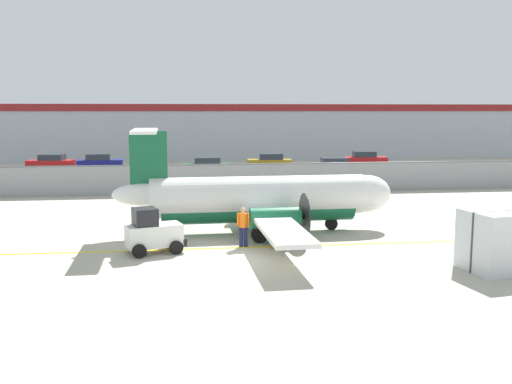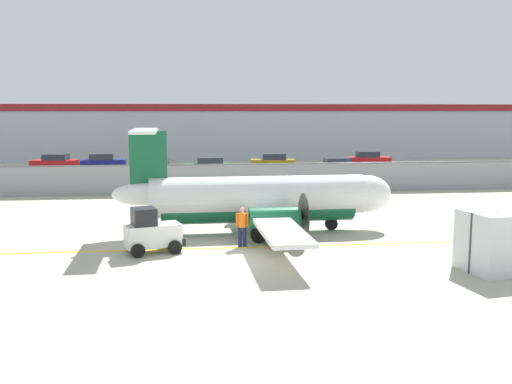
{
  "view_description": "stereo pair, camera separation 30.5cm",
  "coord_description": "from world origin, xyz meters",
  "px_view_note": "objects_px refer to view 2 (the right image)",
  "views": [
    {
      "loc": [
        -2.39,
        -21.5,
        5.77
      ],
      "look_at": [
        1.04,
        6.0,
        1.8
      ],
      "focal_mm": 40.0,
      "sensor_mm": 36.0,
      "label": 1
    },
    {
      "loc": [
        -2.09,
        -21.54,
        5.77
      ],
      "look_at": [
        1.04,
        6.0,
        1.8
      ],
      "focal_mm": 40.0,
      "sensor_mm": 36.0,
      "label": 2
    }
  ],
  "objects_px": {
    "parked_car_1": "(103,162)",
    "ground_crew_worker": "(242,225)",
    "parked_car_2": "(154,170)",
    "traffic_cone_near_left": "(274,241)",
    "traffic_cone_far_left": "(144,225)",
    "parked_car_6": "(369,159)",
    "commuter_airplane": "(263,199)",
    "cargo_container": "(499,241)",
    "traffic_cone_near_right": "(140,235)",
    "parked_car_0": "(55,163)",
    "parked_car_5": "(336,167)",
    "baggage_tug": "(152,232)",
    "parked_car_4": "(273,162)",
    "parked_car_3": "(209,166)"
  },
  "relations": [
    {
      "from": "traffic_cone_near_right",
      "to": "parked_car_0",
      "type": "bearing_deg",
      "value": 109.1
    },
    {
      "from": "parked_car_1",
      "to": "parked_car_5",
      "type": "xyz_separation_m",
      "value": [
        20.88,
        -7.29,
        0.0
      ]
    },
    {
      "from": "baggage_tug",
      "to": "parked_car_4",
      "type": "distance_m",
      "value": 32.15
    },
    {
      "from": "ground_crew_worker",
      "to": "traffic_cone_near_left",
      "type": "bearing_deg",
      "value": -99.68
    },
    {
      "from": "parked_car_6",
      "to": "commuter_airplane",
      "type": "bearing_deg",
      "value": -110.1
    },
    {
      "from": "ground_crew_worker",
      "to": "cargo_container",
      "type": "bearing_deg",
      "value": -111.16
    },
    {
      "from": "traffic_cone_near_right",
      "to": "parked_car_1",
      "type": "height_order",
      "value": "parked_car_1"
    },
    {
      "from": "baggage_tug",
      "to": "parked_car_5",
      "type": "relative_size",
      "value": 0.6
    },
    {
      "from": "ground_crew_worker",
      "to": "parked_car_1",
      "type": "bearing_deg",
      "value": 25.41
    },
    {
      "from": "parked_car_0",
      "to": "parked_car_4",
      "type": "xyz_separation_m",
      "value": [
        20.61,
        -1.73,
        0.0
      ]
    },
    {
      "from": "traffic_cone_near_right",
      "to": "parked_car_6",
      "type": "height_order",
      "value": "parked_car_6"
    },
    {
      "from": "parked_car_5",
      "to": "baggage_tug",
      "type": "bearing_deg",
      "value": 61.75
    },
    {
      "from": "traffic_cone_far_left",
      "to": "parked_car_6",
      "type": "relative_size",
      "value": 0.15
    },
    {
      "from": "commuter_airplane",
      "to": "parked_car_3",
      "type": "distance_m",
      "value": 23.56
    },
    {
      "from": "cargo_container",
      "to": "traffic_cone_near_right",
      "type": "bearing_deg",
      "value": 145.13
    },
    {
      "from": "parked_car_3",
      "to": "parked_car_4",
      "type": "bearing_deg",
      "value": -149.96
    },
    {
      "from": "parked_car_1",
      "to": "parked_car_3",
      "type": "distance_m",
      "value": 11.32
    },
    {
      "from": "commuter_airplane",
      "to": "parked_car_5",
      "type": "relative_size",
      "value": 3.79
    },
    {
      "from": "parked_car_1",
      "to": "baggage_tug",
      "type": "bearing_deg",
      "value": -81.48
    },
    {
      "from": "ground_crew_worker",
      "to": "traffic_cone_near_left",
      "type": "xyz_separation_m",
      "value": [
        1.31,
        -0.39,
        -0.64
      ]
    },
    {
      "from": "baggage_tug",
      "to": "parked_car_0",
      "type": "distance_m",
      "value": 34.35
    },
    {
      "from": "ground_crew_worker",
      "to": "parked_car_1",
      "type": "relative_size",
      "value": 0.4
    },
    {
      "from": "traffic_cone_near_right",
      "to": "parked_car_5",
      "type": "height_order",
      "value": "parked_car_5"
    },
    {
      "from": "parked_car_2",
      "to": "ground_crew_worker",
      "type": "bearing_deg",
      "value": 106.67
    },
    {
      "from": "parked_car_1",
      "to": "ground_crew_worker",
      "type": "bearing_deg",
      "value": -74.93
    },
    {
      "from": "baggage_tug",
      "to": "ground_crew_worker",
      "type": "height_order",
      "value": "baggage_tug"
    },
    {
      "from": "cargo_container",
      "to": "parked_car_5",
      "type": "bearing_deg",
      "value": 77.07
    },
    {
      "from": "baggage_tug",
      "to": "parked_car_2",
      "type": "height_order",
      "value": "baggage_tug"
    },
    {
      "from": "commuter_airplane",
      "to": "parked_car_3",
      "type": "bearing_deg",
      "value": 92.75
    },
    {
      "from": "traffic_cone_near_right",
      "to": "parked_car_4",
      "type": "relative_size",
      "value": 0.15
    },
    {
      "from": "commuter_airplane",
      "to": "traffic_cone_near_right",
      "type": "relative_size",
      "value": 25.07
    },
    {
      "from": "parked_car_4",
      "to": "parked_car_2",
      "type": "bearing_deg",
      "value": 33.77
    },
    {
      "from": "parked_car_4",
      "to": "parked_car_6",
      "type": "xyz_separation_m",
      "value": [
        10.0,
        1.79,
        0.0
      ]
    },
    {
      "from": "traffic_cone_near_left",
      "to": "parked_car_5",
      "type": "distance_m",
      "value": 26.53
    },
    {
      "from": "parked_car_0",
      "to": "parked_car_2",
      "type": "relative_size",
      "value": 1.01
    },
    {
      "from": "parked_car_2",
      "to": "parked_car_5",
      "type": "height_order",
      "value": "same"
    },
    {
      "from": "commuter_airplane",
      "to": "parked_car_6",
      "type": "distance_m",
      "value": 32.44
    },
    {
      "from": "parked_car_2",
      "to": "parked_car_0",
      "type": "bearing_deg",
      "value": -33.62
    },
    {
      "from": "commuter_airplane",
      "to": "parked_car_2",
      "type": "relative_size",
      "value": 3.71
    },
    {
      "from": "parked_car_6",
      "to": "traffic_cone_far_left",
      "type": "bearing_deg",
      "value": -119.0
    },
    {
      "from": "parked_car_4",
      "to": "parked_car_1",
      "type": "bearing_deg",
      "value": -0.81
    },
    {
      "from": "commuter_airplane",
      "to": "parked_car_3",
      "type": "relative_size",
      "value": 3.79
    },
    {
      "from": "traffic_cone_near_left",
      "to": "traffic_cone_far_left",
      "type": "distance_m",
      "value": 6.92
    },
    {
      "from": "traffic_cone_near_right",
      "to": "parked_car_0",
      "type": "height_order",
      "value": "parked_car_0"
    },
    {
      "from": "parked_car_2",
      "to": "parked_car_5",
      "type": "bearing_deg",
      "value": -174.32
    },
    {
      "from": "parked_car_1",
      "to": "parked_car_4",
      "type": "bearing_deg",
      "value": -9.25
    },
    {
      "from": "baggage_tug",
      "to": "cargo_container",
      "type": "height_order",
      "value": "cargo_container"
    },
    {
      "from": "parked_car_1",
      "to": "parked_car_5",
      "type": "bearing_deg",
      "value": -22.44
    },
    {
      "from": "traffic_cone_near_right",
      "to": "parked_car_3",
      "type": "xyz_separation_m",
      "value": [
        3.83,
        24.9,
        0.58
      ]
    },
    {
      "from": "parked_car_1",
      "to": "parked_car_6",
      "type": "relative_size",
      "value": 0.98
    }
  ]
}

